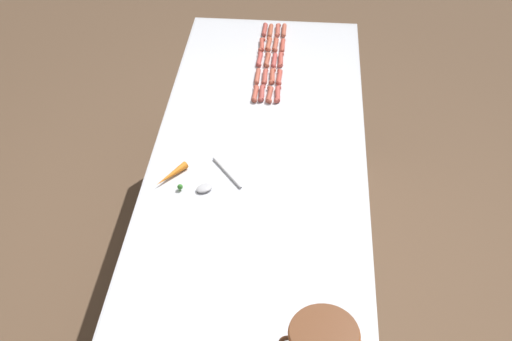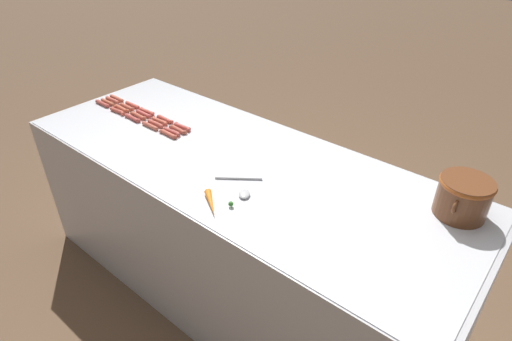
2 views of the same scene
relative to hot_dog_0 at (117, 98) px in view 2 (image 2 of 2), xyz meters
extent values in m
plane|color=brown|center=(0.05, 1.08, -0.90)|extent=(20.00, 20.00, 0.00)
cube|color=#BCBCC1|center=(0.05, 1.08, -0.46)|extent=(0.92, 2.44, 0.89)
cube|color=silver|center=(0.05, 1.08, -0.01)|extent=(0.90, 2.39, 0.00)
cylinder|color=#B2533E|center=(0.00, 0.00, 0.00)|extent=(0.02, 0.11, 0.02)
sphere|color=#B2533E|center=(0.00, -0.06, 0.00)|extent=(0.02, 0.02, 0.02)
sphere|color=#B2533E|center=(0.00, 0.06, 0.00)|extent=(0.02, 0.02, 0.02)
cylinder|color=#B34738|center=(0.00, 0.16, 0.00)|extent=(0.03, 0.11, 0.02)
sphere|color=#B34738|center=(0.00, 0.11, 0.00)|extent=(0.02, 0.02, 0.02)
sphere|color=#B34738|center=(0.00, 0.22, 0.00)|extent=(0.02, 0.02, 0.02)
cylinder|color=#B0463A|center=(0.00, 0.31, 0.00)|extent=(0.03, 0.11, 0.02)
sphere|color=#B0463A|center=(0.00, 0.25, 0.00)|extent=(0.02, 0.02, 0.02)
sphere|color=#B0463A|center=(0.00, 0.37, 0.00)|extent=(0.02, 0.02, 0.02)
cylinder|color=#B54539|center=(0.00, 0.47, 0.00)|extent=(0.03, 0.11, 0.02)
sphere|color=#B54539|center=(0.00, 0.42, 0.00)|extent=(0.02, 0.02, 0.02)
sphere|color=#B54539|center=(0.00, 0.53, 0.00)|extent=(0.02, 0.02, 0.02)
cylinder|color=#B84A41|center=(0.00, 0.62, 0.00)|extent=(0.03, 0.11, 0.02)
sphere|color=#B84A41|center=(0.00, 0.57, 0.00)|extent=(0.02, 0.02, 0.02)
sphere|color=#B84A41|center=(0.00, 0.68, 0.00)|extent=(0.02, 0.02, 0.02)
cylinder|color=#B24F3F|center=(0.03, 0.00, 0.00)|extent=(0.03, 0.11, 0.02)
sphere|color=#B24F3F|center=(0.03, -0.05, 0.00)|extent=(0.02, 0.02, 0.02)
sphere|color=#B24F3F|center=(0.04, 0.06, 0.00)|extent=(0.02, 0.02, 0.02)
cylinder|color=#B1503C|center=(0.04, 0.16, 0.00)|extent=(0.03, 0.11, 0.02)
sphere|color=#B1503C|center=(0.04, 0.10, 0.00)|extent=(0.02, 0.02, 0.02)
sphere|color=#B1503C|center=(0.03, 0.22, 0.00)|extent=(0.02, 0.02, 0.02)
cylinder|color=#B54741|center=(0.03, 0.32, 0.00)|extent=(0.03, 0.11, 0.02)
sphere|color=#B54741|center=(0.04, 0.26, 0.00)|extent=(0.02, 0.02, 0.02)
sphere|color=#B54741|center=(0.03, 0.37, 0.00)|extent=(0.02, 0.02, 0.02)
cylinder|color=#B3503B|center=(0.03, 0.47, 0.00)|extent=(0.03, 0.11, 0.02)
sphere|color=#B3503B|center=(0.03, 0.41, 0.00)|extent=(0.02, 0.02, 0.02)
sphere|color=#B3503B|center=(0.04, 0.53, 0.00)|extent=(0.02, 0.02, 0.02)
cylinder|color=#AC4E3D|center=(0.04, 0.63, 0.00)|extent=(0.03, 0.11, 0.02)
sphere|color=#AC4E3D|center=(0.04, 0.57, 0.00)|extent=(0.02, 0.02, 0.02)
sphere|color=#AC4E3D|center=(0.03, 0.69, 0.00)|extent=(0.02, 0.02, 0.02)
cylinder|color=#AC5238|center=(0.07, 0.01, 0.00)|extent=(0.02, 0.11, 0.02)
sphere|color=#AC5238|center=(0.07, -0.05, 0.00)|extent=(0.02, 0.02, 0.02)
sphere|color=#AC5238|center=(0.07, 0.07, 0.00)|extent=(0.02, 0.02, 0.02)
cylinder|color=#B5543A|center=(0.07, 0.16, 0.00)|extent=(0.03, 0.11, 0.02)
sphere|color=#B5543A|center=(0.08, 0.10, 0.00)|extent=(0.02, 0.02, 0.02)
sphere|color=#B5543A|center=(0.07, 0.21, 0.00)|extent=(0.02, 0.02, 0.02)
cylinder|color=#AD503C|center=(0.07, 0.32, 0.00)|extent=(0.03, 0.11, 0.02)
sphere|color=#AD503C|center=(0.07, 0.26, 0.00)|extent=(0.02, 0.02, 0.02)
sphere|color=#AD503C|center=(0.07, 0.37, 0.00)|extent=(0.02, 0.02, 0.02)
cylinder|color=#AC493D|center=(0.07, 0.48, 0.00)|extent=(0.03, 0.11, 0.02)
sphere|color=#AC493D|center=(0.07, 0.42, 0.00)|extent=(0.02, 0.02, 0.02)
sphere|color=#AC493D|center=(0.07, 0.53, 0.00)|extent=(0.02, 0.02, 0.02)
cylinder|color=#AA4741|center=(0.08, 0.62, 0.00)|extent=(0.03, 0.11, 0.02)
sphere|color=#AA4741|center=(0.07, 0.57, 0.00)|extent=(0.02, 0.02, 0.02)
sphere|color=#AA4741|center=(0.08, 0.68, 0.00)|extent=(0.02, 0.02, 0.02)
cylinder|color=#AB453C|center=(0.11, 0.00, 0.00)|extent=(0.03, 0.11, 0.02)
sphere|color=#AB453C|center=(0.11, -0.05, 0.00)|extent=(0.02, 0.02, 0.02)
sphere|color=#AB453C|center=(0.11, 0.06, 0.00)|extent=(0.02, 0.02, 0.02)
cylinder|color=#B74A3B|center=(0.11, 0.17, 0.00)|extent=(0.03, 0.11, 0.02)
sphere|color=#B74A3B|center=(0.11, 0.11, 0.00)|extent=(0.02, 0.02, 0.02)
sphere|color=#B74A3B|center=(0.11, 0.22, 0.00)|extent=(0.02, 0.02, 0.02)
cylinder|color=#B4453F|center=(0.11, 0.32, 0.00)|extent=(0.03, 0.11, 0.02)
sphere|color=#B4453F|center=(0.11, 0.26, 0.00)|extent=(0.02, 0.02, 0.02)
sphere|color=#B4453F|center=(0.11, 0.37, 0.00)|extent=(0.02, 0.02, 0.02)
cylinder|color=#B0513F|center=(0.11, 0.48, 0.00)|extent=(0.02, 0.11, 0.02)
sphere|color=#B0513F|center=(0.11, 0.42, 0.00)|extent=(0.02, 0.02, 0.02)
sphere|color=#B0513F|center=(0.11, 0.53, 0.00)|extent=(0.02, 0.02, 0.02)
cylinder|color=#B14D3C|center=(0.11, 0.63, 0.00)|extent=(0.03, 0.11, 0.02)
sphere|color=#B14D3C|center=(0.11, 0.57, 0.00)|extent=(0.02, 0.02, 0.02)
sphere|color=#B14D3C|center=(0.10, 0.68, 0.00)|extent=(0.02, 0.02, 0.02)
cylinder|color=brown|center=(-0.22, 2.08, 0.07)|extent=(0.21, 0.21, 0.17)
torus|color=#9E4A1B|center=(-0.22, 2.08, 0.14)|extent=(0.22, 0.22, 0.03)
torus|color=brown|center=(-0.32, 2.08, 0.09)|extent=(0.06, 0.01, 0.06)
torus|color=brown|center=(-0.12, 2.08, 0.09)|extent=(0.06, 0.01, 0.06)
cylinder|color=#B7B7BC|center=(0.18, 1.21, -0.01)|extent=(0.14, 0.18, 0.01)
ellipsoid|color=#B7B7BC|center=(0.26, 1.31, 0.00)|extent=(0.09, 0.08, 0.02)
cone|color=orange|center=(0.40, 1.25, 0.00)|extent=(0.13, 0.16, 0.03)
sphere|color=#387F2D|center=(0.35, 1.32, 0.00)|extent=(0.02, 0.02, 0.02)
camera|label=1|loc=(-0.11, 3.26, 1.79)|focal=46.45mm
camera|label=2|loc=(1.38, 2.32, 1.11)|focal=29.79mm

